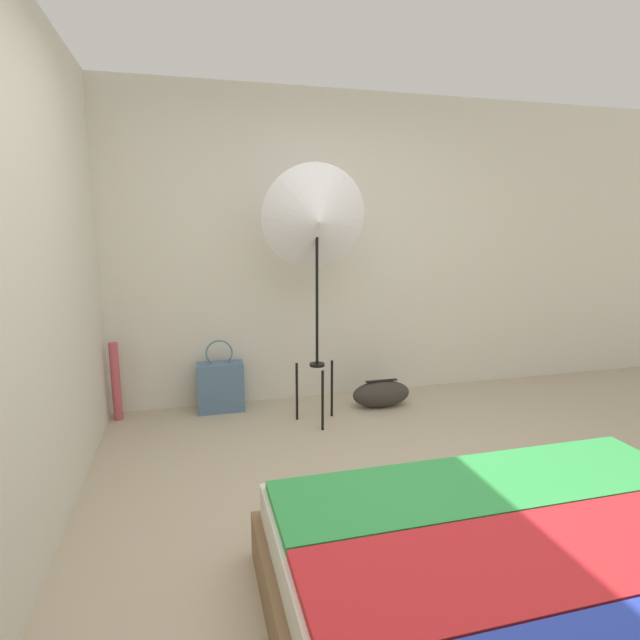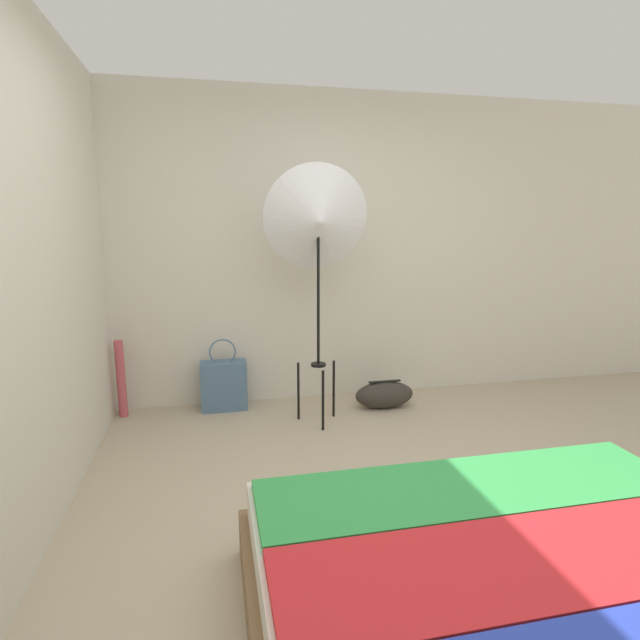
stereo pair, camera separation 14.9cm
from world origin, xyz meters
TOP-DOWN VIEW (x-y plane):
  - ground_plane at (0.00, 0.00)m, footprint 14.00×14.00m
  - wall_back at (0.00, 2.20)m, footprint 8.00×0.05m
  - wall_side_left at (-1.61, 1.00)m, footprint 0.05×8.00m
  - photo_umbrella at (-0.01, 1.58)m, footprint 0.79×0.35m
  - tote_bag at (-0.72, 2.01)m, footprint 0.37×0.17m
  - duffel_bag at (0.59, 1.76)m, footprint 0.50×0.22m
  - paper_roll at (-1.51, 2.02)m, footprint 0.07×0.07m

SIDE VIEW (x-z plane):
  - ground_plane at x=0.00m, z-range 0.00..0.00m
  - duffel_bag at x=0.59m, z-range 0.00..0.23m
  - tote_bag at x=-0.72m, z-range -0.09..0.51m
  - paper_roll at x=-1.51m, z-range 0.00..0.62m
  - wall_back at x=0.00m, z-range 0.00..2.60m
  - wall_side_left at x=-1.61m, z-range 0.00..2.60m
  - photo_umbrella at x=-0.01m, z-range 0.56..2.51m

